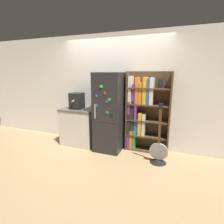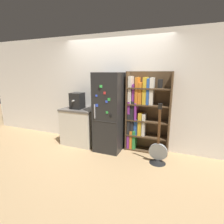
{
  "view_description": "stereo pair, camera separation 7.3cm",
  "coord_description": "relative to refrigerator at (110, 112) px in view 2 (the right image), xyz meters",
  "views": [
    {
      "loc": [
        1.4,
        -3.41,
        1.74
      ],
      "look_at": [
        0.04,
        0.15,
        0.87
      ],
      "focal_mm": 28.0,
      "sensor_mm": 36.0,
      "label": 1
    },
    {
      "loc": [
        1.47,
        -3.38,
        1.74
      ],
      "look_at": [
        0.04,
        0.15,
        0.87
      ],
      "focal_mm": 28.0,
      "sensor_mm": 36.0,
      "label": 2
    }
  ],
  "objects": [
    {
      "name": "bookshelf",
      "position": [
        0.7,
        0.21,
        0.01
      ],
      "size": [
        0.94,
        0.29,
        1.76
      ],
      "color": "#4C3823",
      "rests_on": "ground_plane"
    },
    {
      "name": "ground_plane",
      "position": [
        0.0,
        -0.12,
        -0.87
      ],
      "size": [
        16.0,
        16.0,
        0.0
      ],
      "primitive_type": "plane",
      "color": "tan"
    },
    {
      "name": "refrigerator",
      "position": [
        0.0,
        0.0,
        0.0
      ],
      "size": [
        0.58,
        0.68,
        1.74
      ],
      "color": "black",
      "rests_on": "ground_plane"
    },
    {
      "name": "kitchen_counter",
      "position": [
        -0.8,
        0.02,
        -0.42
      ],
      "size": [
        0.83,
        0.63,
        0.89
      ],
      "color": "beige",
      "rests_on": "ground_plane"
    },
    {
      "name": "wall_back",
      "position": [
        0.0,
        0.35,
        0.43
      ],
      "size": [
        8.0,
        0.05,
        2.6
      ],
      "color": "white",
      "rests_on": "ground_plane"
    },
    {
      "name": "espresso_machine",
      "position": [
        -0.84,
        -0.01,
        0.21
      ],
      "size": [
        0.28,
        0.34,
        0.38
      ],
      "color": "black",
      "rests_on": "kitchen_counter"
    },
    {
      "name": "guitar",
      "position": [
        1.12,
        -0.28,
        -0.7
      ],
      "size": [
        0.35,
        0.32,
        1.21
      ],
      "color": "black",
      "rests_on": "ground_plane"
    }
  ]
}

